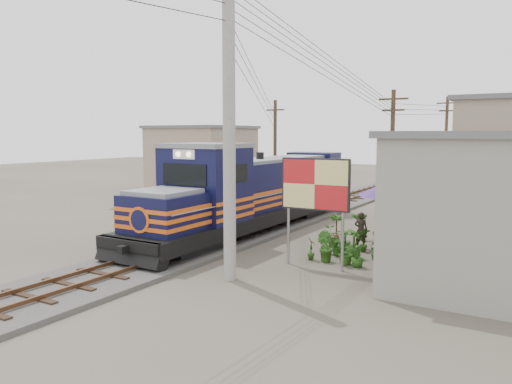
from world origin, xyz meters
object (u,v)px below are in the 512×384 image
Objects in this scene: billboard at (315,187)px; vendor at (361,230)px; locomotive at (254,194)px; market_umbrella at (388,189)px.

billboard reaches higher than vendor.
locomotive is at bearing -13.96° from vendor.
billboard is at bearing -106.65° from market_umbrella.
market_umbrella is at bearing -147.41° from vendor.
vendor is (5.64, -0.91, -1.04)m from locomotive.
vendor is (0.42, 3.64, -2.07)m from billboard.
locomotive is at bearing 137.20° from billboard.
billboard is at bearing -41.13° from locomotive.
locomotive is at bearing 177.82° from market_umbrella.
vendor is at bearing 81.82° from billboard.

